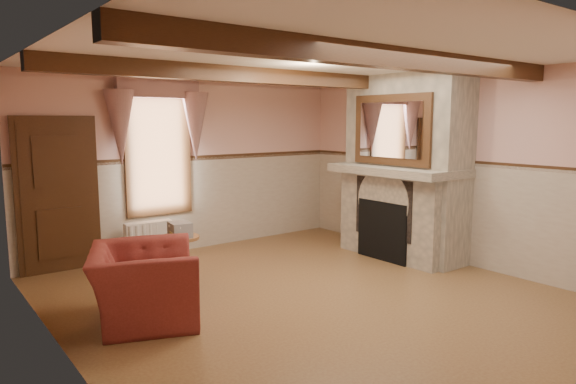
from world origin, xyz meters
TOP-DOWN VIEW (x-y plane):
  - floor at (0.00, 0.00)m, footprint 5.50×6.00m
  - ceiling at (0.00, 0.00)m, footprint 5.50×6.00m
  - wall_back at (0.00, 3.00)m, footprint 5.50×0.02m
  - wall_left at (-2.75, 0.00)m, footprint 0.02×6.00m
  - wall_right at (2.75, 0.00)m, footprint 0.02×6.00m
  - wainscot at (0.00, 0.00)m, footprint 5.50×6.00m
  - chair_rail at (0.00, 0.00)m, footprint 5.50×6.00m
  - firebox at (2.00, 0.60)m, footprint 0.20×0.95m
  - armchair at (-1.86, 0.50)m, footprint 1.42×1.51m
  - side_table at (-0.87, 1.72)m, footprint 0.72×0.72m
  - book_stack at (-0.87, 1.68)m, footprint 0.30×0.35m
  - radiator at (-0.91, 2.70)m, footprint 0.71×0.24m
  - bowl at (2.24, 0.73)m, footprint 0.35×0.35m
  - mantel_clock at (2.24, 1.31)m, footprint 0.14×0.24m
  - oil_lamp at (2.24, 1.25)m, footprint 0.11×0.11m
  - candle_red at (2.24, 0.12)m, footprint 0.06×0.06m
  - jar_yellow at (2.24, 0.18)m, footprint 0.06×0.06m
  - fireplace at (2.42, 0.60)m, footprint 0.85×2.00m
  - mantel at (2.24, 0.60)m, footprint 1.05×2.05m
  - overmantel_mirror at (2.06, 0.60)m, footprint 0.06×1.44m
  - door at (-2.10, 2.94)m, footprint 1.10×0.10m
  - window at (-0.60, 2.97)m, footprint 1.06×0.08m
  - window_drapes at (-0.60, 2.88)m, footprint 1.30×0.14m
  - ceiling_beam_front at (0.00, -1.20)m, footprint 5.50×0.18m
  - ceiling_beam_back at (0.00, 1.20)m, footprint 5.50×0.18m

SIDE VIEW (x-z plane):
  - floor at x=0.00m, z-range -0.01..0.01m
  - side_table at x=-0.87m, z-range 0.00..0.55m
  - radiator at x=-0.91m, z-range 0.00..0.60m
  - armchair at x=-1.86m, z-range 0.00..0.79m
  - firebox at x=2.00m, z-range 0.00..0.90m
  - book_stack at x=-0.87m, z-range 0.55..0.75m
  - wainscot at x=0.00m, z-range 0.00..1.50m
  - door at x=-2.10m, z-range 0.00..2.10m
  - mantel at x=2.24m, z-range 1.30..1.42m
  - wall_back at x=0.00m, z-range 0.00..2.80m
  - wall_left at x=-2.75m, z-range 0.00..2.80m
  - wall_right at x=2.75m, z-range 0.00..2.80m
  - fireplace at x=2.42m, z-range 0.00..2.80m
  - bowl at x=2.24m, z-range 1.42..1.51m
  - jar_yellow at x=2.24m, z-range 1.42..1.54m
  - chair_rail at x=0.00m, z-range 1.46..1.54m
  - candle_red at x=2.24m, z-range 1.42..1.58m
  - mantel_clock at x=2.24m, z-range 1.42..1.62m
  - oil_lamp at x=2.24m, z-range 1.42..1.70m
  - window at x=-0.60m, z-range 0.64..2.66m
  - overmantel_mirror at x=2.06m, z-range 1.45..2.49m
  - window_drapes at x=-0.60m, z-range 1.55..2.95m
  - ceiling_beam_front at x=0.00m, z-range 2.60..2.80m
  - ceiling_beam_back at x=0.00m, z-range 2.60..2.80m
  - ceiling at x=0.00m, z-range 2.79..2.80m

